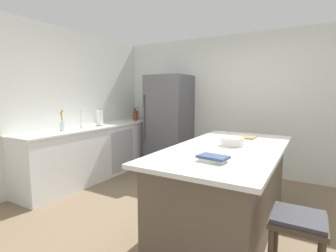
% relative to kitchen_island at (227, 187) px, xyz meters
% --- Properties ---
extents(ground_plane, '(7.20, 7.20, 0.00)m').
position_rel_kitchen_island_xyz_m(ground_plane, '(-0.49, -0.12, -0.47)').
color(ground_plane, '#7A664C').
extents(wall_rear, '(6.00, 0.10, 2.60)m').
position_rel_kitchen_island_xyz_m(wall_rear, '(-0.49, 2.13, 0.83)').
color(wall_rear, silver).
rests_on(wall_rear, ground_plane).
extents(wall_left, '(0.10, 6.00, 2.60)m').
position_rel_kitchen_island_xyz_m(wall_left, '(-2.94, -0.12, 0.83)').
color(wall_left, silver).
rests_on(wall_left, ground_plane).
extents(counter_run_left, '(0.63, 2.89, 0.93)m').
position_rel_kitchen_island_xyz_m(counter_run_left, '(-2.58, 0.55, -0.00)').
color(counter_run_left, white).
rests_on(counter_run_left, ground_plane).
extents(kitchen_island, '(1.10, 2.24, 0.93)m').
position_rel_kitchen_island_xyz_m(kitchen_island, '(0.00, 0.00, 0.00)').
color(kitchen_island, brown).
rests_on(kitchen_island, ground_plane).
extents(refrigerator, '(0.80, 0.75, 1.87)m').
position_rel_kitchen_island_xyz_m(refrigerator, '(-1.74, 1.72, 0.47)').
color(refrigerator, '#56565B').
rests_on(refrigerator, ground_plane).
extents(bar_stool, '(0.36, 0.36, 0.67)m').
position_rel_kitchen_island_xyz_m(bar_stool, '(0.75, -0.80, 0.08)').
color(bar_stool, '#473828').
rests_on(bar_stool, ground_plane).
extents(sink_faucet, '(0.15, 0.05, 0.30)m').
position_rel_kitchen_island_xyz_m(sink_faucet, '(-2.63, 0.27, 0.62)').
color(sink_faucet, silver).
rests_on(sink_faucet, counter_run_left).
extents(flower_vase, '(0.08, 0.08, 0.33)m').
position_rel_kitchen_island_xyz_m(flower_vase, '(-2.55, -0.17, 0.57)').
color(flower_vase, silver).
rests_on(flower_vase, counter_run_left).
extents(paper_towel_roll, '(0.14, 0.14, 0.31)m').
position_rel_kitchen_island_xyz_m(paper_towel_roll, '(-2.54, 0.60, 0.60)').
color(paper_towel_roll, gray).
rests_on(paper_towel_roll, counter_run_left).
extents(syrup_bottle, '(0.07, 0.07, 0.22)m').
position_rel_kitchen_island_xyz_m(syrup_bottle, '(-2.65, 1.87, 0.55)').
color(syrup_bottle, '#5B3319').
rests_on(syrup_bottle, counter_run_left).
extents(gin_bottle, '(0.07, 0.07, 0.28)m').
position_rel_kitchen_island_xyz_m(gin_bottle, '(-2.57, 1.78, 0.58)').
color(gin_bottle, '#8CB79E').
rests_on(gin_bottle, counter_run_left).
extents(whiskey_bottle, '(0.09, 0.09, 0.26)m').
position_rel_kitchen_island_xyz_m(whiskey_bottle, '(-2.58, 1.69, 0.57)').
color(whiskey_bottle, brown).
rests_on(whiskey_bottle, counter_run_left).
extents(hot_sauce_bottle, '(0.05, 0.05, 0.24)m').
position_rel_kitchen_island_xyz_m(hot_sauce_bottle, '(-2.49, 1.60, 0.56)').
color(hot_sauce_bottle, red).
rests_on(hot_sauce_bottle, counter_run_left).
extents(cookbook_stack, '(0.27, 0.20, 0.05)m').
position_rel_kitchen_island_xyz_m(cookbook_stack, '(0.07, -0.66, 0.48)').
color(cookbook_stack, silver).
rests_on(cookbook_stack, kitchen_island).
extents(mixing_bowl, '(0.26, 0.26, 0.09)m').
position_rel_kitchen_island_xyz_m(mixing_bowl, '(0.02, 0.09, 0.50)').
color(mixing_bowl, silver).
rests_on(mixing_bowl, kitchen_island).
extents(cutting_board, '(0.30, 0.21, 0.02)m').
position_rel_kitchen_island_xyz_m(cutting_board, '(0.01, 0.67, 0.47)').
color(cutting_board, '#9E7042').
rests_on(cutting_board, kitchen_island).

